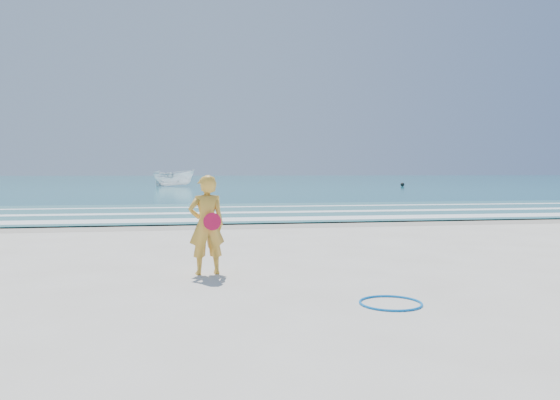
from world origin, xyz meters
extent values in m
plane|color=silver|center=(0.00, 0.00, 0.00)|extent=(400.00, 400.00, 0.00)
cube|color=#B2A893|center=(0.00, 9.00, 0.00)|extent=(400.00, 2.40, 0.00)
cube|color=#19727F|center=(0.00, 105.00, 0.02)|extent=(400.00, 190.00, 0.04)
cube|color=#59B7AD|center=(0.00, 14.00, 0.04)|extent=(400.00, 10.00, 0.01)
cube|color=white|center=(0.00, 10.30, 0.05)|extent=(400.00, 1.40, 0.01)
cube|color=white|center=(0.00, 13.20, 0.05)|extent=(400.00, 0.90, 0.01)
cube|color=white|center=(0.00, 16.50, 0.05)|extent=(400.00, 0.60, 0.01)
torus|color=blue|center=(0.87, -1.04, 0.01)|extent=(0.91, 0.91, 0.03)
imported|color=white|center=(-2.77, 50.19, 0.92)|extent=(4.86, 3.23, 1.76)
sphere|color=black|center=(20.56, 46.18, 0.25)|extent=(0.41, 0.41, 0.41)
imported|color=gold|center=(-1.24, 1.28, 0.77)|extent=(0.61, 0.45, 1.54)
cylinder|color=red|center=(-1.16, 1.10, 0.84)|extent=(0.27, 0.08, 0.27)
camera|label=1|loc=(-1.55, -7.20, 1.60)|focal=35.00mm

